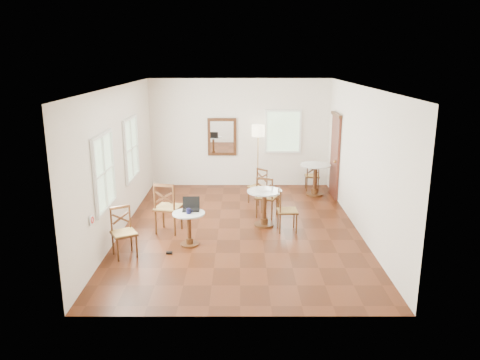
% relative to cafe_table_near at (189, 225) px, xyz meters
% --- Properties ---
extents(ground, '(7.00, 7.00, 0.00)m').
position_rel_cafe_table_near_xyz_m(ground, '(0.99, 0.89, -0.41)').
color(ground, '#4E200D').
rests_on(ground, ground).
extents(room_shell, '(5.02, 7.02, 3.01)m').
position_rel_cafe_table_near_xyz_m(room_shell, '(0.93, 1.17, 1.48)').
color(room_shell, white).
rests_on(room_shell, ground).
extents(cafe_table_near, '(0.63, 0.63, 0.67)m').
position_rel_cafe_table_near_xyz_m(cafe_table_near, '(0.00, 0.00, 0.00)').
color(cafe_table_near, '#4E2B13').
rests_on(cafe_table_near, ground).
extents(cafe_table_mid, '(0.75, 0.75, 0.80)m').
position_rel_cafe_table_near_xyz_m(cafe_table_mid, '(1.52, 1.08, 0.08)').
color(cafe_table_mid, '#4E2B13').
rests_on(cafe_table_mid, ground).
extents(cafe_table_back, '(0.79, 0.79, 0.84)m').
position_rel_cafe_table_near_xyz_m(cafe_table_back, '(2.97, 3.39, 0.11)').
color(cafe_table_back, '#4E2B13').
rests_on(cafe_table_back, ground).
extents(chair_near_a, '(0.61, 0.61, 1.10)m').
position_rel_cafe_table_near_xyz_m(chair_near_a, '(-0.51, 0.69, 0.13)').
color(chair_near_a, '#4E2B13').
rests_on(chair_near_a, ground).
extents(chair_near_b, '(0.58, 0.58, 0.92)m').
position_rel_cafe_table_near_xyz_m(chair_near_b, '(-1.15, -0.49, 0.05)').
color(chair_near_b, '#4E2B13').
rests_on(chair_near_b, ground).
extents(chair_mid_a, '(0.58, 0.58, 0.97)m').
position_rel_cafe_table_near_xyz_m(chair_mid_a, '(1.60, 1.65, 0.07)').
color(chair_mid_a, '#4E2B13').
rests_on(chair_mid_a, ground).
extents(chair_mid_b, '(0.44, 0.44, 0.91)m').
position_rel_cafe_table_near_xyz_m(chair_mid_b, '(1.96, 0.77, 0.04)').
color(chair_mid_b, '#4E2B13').
rests_on(chair_mid_b, ground).
extents(chair_back_a, '(0.39, 0.39, 0.81)m').
position_rel_cafe_table_near_xyz_m(chair_back_a, '(2.98, 3.88, -0.01)').
color(chair_back_a, '#4E2B13').
rests_on(chair_back_a, ground).
extents(chair_back_b, '(0.56, 0.56, 0.85)m').
position_rel_cafe_table_near_xyz_m(chair_back_b, '(1.45, 2.74, 0.01)').
color(chair_back_b, '#4E2B13').
rests_on(chair_back_b, ground).
extents(floor_lamp, '(0.35, 0.35, 1.78)m').
position_rel_cafe_table_near_xyz_m(floor_lamp, '(1.48, 4.04, 1.10)').
color(floor_lamp, '#BF8C3F').
rests_on(floor_lamp, ground).
extents(laptop, '(0.35, 0.29, 0.24)m').
position_rel_cafe_table_near_xyz_m(laptop, '(0.03, 0.19, 0.31)').
color(laptop, black).
rests_on(laptop, cafe_table_near).
extents(mouse, '(0.09, 0.06, 0.03)m').
position_rel_cafe_table_near_xyz_m(mouse, '(0.02, -0.03, 0.27)').
color(mouse, black).
rests_on(mouse, cafe_table_near).
extents(navy_mug, '(0.13, 0.08, 0.10)m').
position_rel_cafe_table_near_xyz_m(navy_mug, '(0.01, -0.05, 0.30)').
color(navy_mug, black).
rests_on(navy_mug, cafe_table_near).
extents(water_glass, '(0.06, 0.06, 0.10)m').
position_rel_cafe_table_near_xyz_m(water_glass, '(-0.04, 0.00, 0.30)').
color(water_glass, white).
rests_on(water_glass, cafe_table_near).
extents(power_adapter, '(0.11, 0.07, 0.04)m').
position_rel_cafe_table_near_xyz_m(power_adapter, '(-0.34, -0.43, -0.39)').
color(power_adapter, black).
rests_on(power_adapter, ground).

